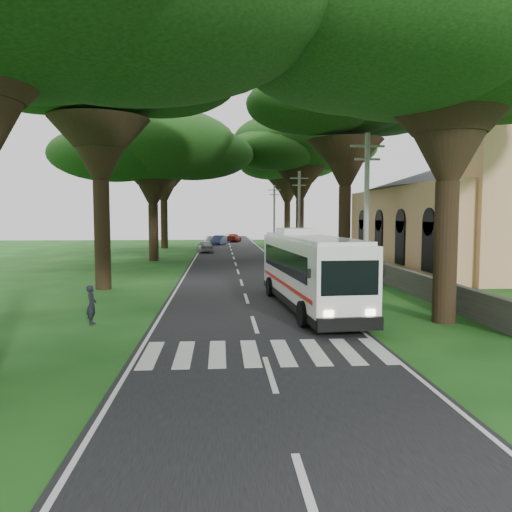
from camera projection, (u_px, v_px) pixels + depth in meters
ground at (258, 338)px, 17.21m from camera, size 140.00×140.00×0.00m
road at (236, 265)px, 42.06m from camera, size 8.00×120.00×0.04m
crosswalk at (263, 354)px, 15.22m from camera, size 8.00×3.00×0.01m
property_wall at (344, 259)px, 41.66m from camera, size 0.35×50.00×1.20m
church at (462, 207)px, 39.50m from camera, size 14.00×24.00×11.60m
pole_near at (366, 216)px, 23.22m from camera, size 1.60×0.24×8.00m
pole_mid at (299, 216)px, 43.11m from camera, size 1.60×0.24×8.00m
pole_far at (274, 216)px, 62.99m from camera, size 1.60×0.24×8.00m
tree_l_mida at (98, 65)px, 27.56m from camera, size 13.06×13.06×15.48m
tree_l_midb at (152, 146)px, 45.65m from camera, size 15.71×15.71×13.97m
tree_l_far at (163, 152)px, 63.33m from camera, size 16.07×16.07×15.77m
tree_r_near at (452, 31)px, 18.82m from camera, size 15.70×15.70×14.57m
tree_r_mida at (346, 97)px, 36.61m from camera, size 13.63×13.63×16.01m
tree_r_midb at (300, 143)px, 54.53m from camera, size 14.80×14.80×15.43m
tree_r_far at (287, 161)px, 72.50m from camera, size 12.79×12.79×15.07m
coach_bus at (309, 270)px, 22.51m from camera, size 3.23×11.32×3.29m
distant_car_a at (205, 246)px, 56.42m from camera, size 2.11×4.18×1.36m
distant_car_b at (219, 240)px, 71.07m from camera, size 2.47×4.32×1.35m
distant_car_c at (234, 238)px, 79.07m from camera, size 2.75×4.73×1.29m
pedestrian at (92, 305)px, 19.23m from camera, size 0.41×0.59×1.53m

